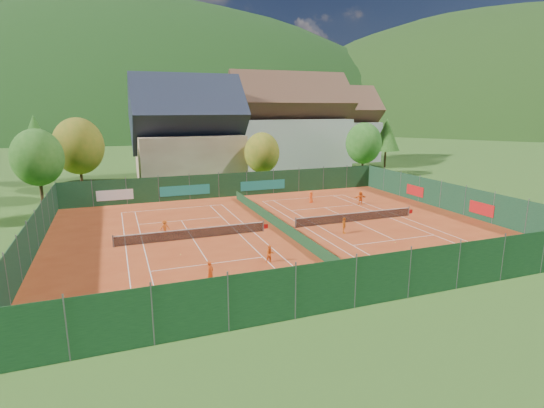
{
  "coord_description": "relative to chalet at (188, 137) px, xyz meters",
  "views": [
    {
      "loc": [
        -13.88,
        -34.91,
        10.99
      ],
      "look_at": [
        0.0,
        2.0,
        2.0
      ],
      "focal_mm": 28.0,
      "sensor_mm": 36.0,
      "label": 1
    }
  ],
  "objects": [
    {
      "name": "ground",
      "position": [
        3.0,
        -30.0,
        -6.64
      ],
      "size": [
        600.0,
        600.0,
        0.0
      ],
      "primitive_type": "plane",
      "color": "#2E551A",
      "rests_on": "ground"
    },
    {
      "name": "clay_pad",
      "position": [
        3.0,
        -30.0,
        -6.62
      ],
      "size": [
        40.0,
        32.0,
        0.01
      ],
      "primitive_type": "cube",
      "color": "#A83B18",
      "rests_on": "ground"
    },
    {
      "name": "court_markings_left",
      "position": [
        -5.0,
        -30.0,
        -6.61
      ],
      "size": [
        11.03,
        23.83,
        0.0
      ],
      "color": "white",
      "rests_on": "ground"
    },
    {
      "name": "court_markings_right",
      "position": [
        11.0,
        -30.0,
        -6.61
      ],
      "size": [
        11.03,
        23.83,
        0.0
      ],
      "color": "white",
      "rests_on": "ground"
    },
    {
      "name": "tennis_net_left",
      "position": [
        -4.85,
        -30.0,
        -6.12
      ],
      "size": [
        13.3,
        0.1,
        1.02
      ],
      "color": "#59595B",
      "rests_on": "ground"
    },
    {
      "name": "tennis_net_right",
      "position": [
        11.15,
        -30.0,
        -6.12
      ],
      "size": [
        13.3,
        0.1,
        1.02
      ],
      "color": "#59595B",
      "rests_on": "ground"
    },
    {
      "name": "court_divider",
      "position": [
        3.0,
        -30.0,
        -6.12
      ],
      "size": [
        0.03,
        28.8,
        1.0
      ],
      "color": "#13341A",
      "rests_on": "ground"
    },
    {
      "name": "fence_north",
      "position": [
        2.54,
        -14.01,
        -5.16
      ],
      "size": [
        40.0,
        0.1,
        3.0
      ],
      "color": "#163D20",
      "rests_on": "ground"
    },
    {
      "name": "fence_south",
      "position": [
        3.0,
        -46.0,
        -5.12
      ],
      "size": [
        40.0,
        0.04,
        3.0
      ],
      "color": "#163D1D",
      "rests_on": "ground"
    },
    {
      "name": "fence_west",
      "position": [
        -17.0,
        -30.0,
        -5.12
      ],
      "size": [
        0.04,
        32.0,
        3.0
      ],
      "color": "#12331F",
      "rests_on": "ground"
    },
    {
      "name": "fence_east",
      "position": [
        23.0,
        -29.95,
        -5.14
      ],
      "size": [
        0.09,
        32.0,
        3.0
      ],
      "color": "#13341E",
      "rests_on": "ground"
    },
    {
      "name": "chalet",
      "position": [
        0.0,
        0.0,
        0.0
      ],
      "size": [
        16.2,
        12.0,
        16.0
      ],
      "color": "beige",
      "rests_on": "ground"
    },
    {
      "name": "hotel_block_a",
      "position": [
        19.0,
        6.0,
        0.76
      ],
      "size": [
        21.6,
        11.0,
        17.25
      ],
      "color": "silver",
      "rests_on": "ground"
    },
    {
      "name": "hotel_block_b",
      "position": [
        33.0,
        14.0,
        -0.01
      ],
      "size": [
        17.28,
        10.0,
        15.5
      ],
      "color": "silver",
      "rests_on": "ground"
    },
    {
      "name": "tree_west_front",
      "position": [
        -19.0,
        -10.0,
        -1.23
      ],
      "size": [
        5.72,
        5.72,
        8.69
      ],
      "color": "#432A18",
      "rests_on": "ground"
    },
    {
      "name": "tree_west_mid",
      "position": [
        -15.0,
        -4.0,
        -0.56
      ],
      "size": [
        6.44,
        6.44,
        9.78
      ],
      "color": "#4B2B1A",
      "rests_on": "ground"
    },
    {
      "name": "tree_west_back",
      "position": [
        -21.0,
        4.0,
        0.11
      ],
      "size": [
        5.6,
        5.6,
        10.0
      ],
      "color": "#472A19",
      "rests_on": "ground"
    },
    {
      "name": "tree_center",
      "position": [
        9.0,
        -8.0,
        -1.91
      ],
      "size": [
        5.01,
        5.01,
        7.6
      ],
      "color": "#452F18",
      "rests_on": "ground"
    },
    {
      "name": "tree_east_front",
      "position": [
        27.0,
        -6.0,
        -1.23
      ],
      "size": [
        5.72,
        5.72,
        8.69
      ],
      "color": "#432D17",
      "rests_on": "ground"
    },
    {
      "name": "tree_east_mid",
      "position": [
        37.0,
        2.0,
        -0.56
      ],
      "size": [
        5.04,
        5.04,
        9.0
      ],
      "color": "#442D18",
      "rests_on": "ground"
    },
    {
      "name": "tree_east_back",
      "position": [
        29.0,
        10.0,
        0.12
      ],
      "size": [
        7.15,
        7.15,
        10.86
      ],
      "color": "#49311A",
      "rests_on": "ground"
    },
    {
      "name": "mountain_backdrop",
      "position": [
        31.54,
        203.48,
        -46.26
      ],
      "size": [
        820.0,
        530.0,
        242.0
      ],
      "color": "black",
      "rests_on": "ground"
    },
    {
      "name": "ball_hopper",
      "position": [
        15.03,
        -41.19,
        -6.07
      ],
      "size": [
        0.34,
        0.34,
        0.8
      ],
      "color": "slate",
      "rests_on": "ground"
    },
    {
      "name": "loose_ball_0",
      "position": [
        -6.62,
        -33.73,
        -6.59
      ],
      "size": [
        0.07,
        0.07,
        0.07
      ],
      "primitive_type": "sphere",
      "color": "#CCD833",
      "rests_on": "ground"
    },
    {
      "name": "loose_ball_1",
      "position": [
        10.58,
        -37.02,
        -6.59
      ],
      "size": [
        0.07,
        0.07,
        0.07
      ],
      "primitive_type": "sphere",
      "color": "#CCD833",
      "rests_on": "ground"
    },
    {
      "name": "player_left_near",
      "position": [
        -5.69,
        -40.02,
        -5.83
      ],
      "size": [
        0.68,
        0.67,
        1.58
      ],
      "primitive_type": "imported",
      "rotation": [
        0.0,
        0.0,
        0.77
      ],
      "color": "#D74913",
      "rests_on": "ground"
    },
    {
      "name": "player_left_mid",
      "position": [
        -0.8,
        -37.68,
        -5.96
      ],
      "size": [
        0.65,
        0.51,
        1.32
      ],
      "primitive_type": "imported",
      "rotation": [
        0.0,
        0.0,
        0.01
      ],
      "color": "orange",
      "rests_on": "ground"
    },
    {
      "name": "player_left_far",
      "position": [
        -7.09,
        -27.99,
        -5.94
      ],
      "size": [
        0.91,
        0.57,
        1.36
      ],
      "primitive_type": "imported",
      "rotation": [
        0.0,
        0.0,
        3.22
      ],
      "color": "#E55A14",
      "rests_on": "ground"
    },
    {
      "name": "player_right_near",
      "position": [
        7.92,
        -33.15,
        -5.9
      ],
      "size": [
        0.72,
        0.92,
        1.46
      ],
      "primitive_type": "imported",
      "rotation": [
        0.0,
        0.0,
        1.07
      ],
      "color": "orange",
      "rests_on": "ground"
    },
    {
      "name": "player_right_far_a",
      "position": [
        10.67,
        -20.73,
        -5.96
      ],
      "size": [
        0.78,
        0.69,
        1.34
      ],
      "primitive_type": "imported",
      "rotation": [
        0.0,
        0.0,
        3.66
      ],
      "color": "#FA5216",
      "rests_on": "ground"
    },
    {
      "name": "player_right_far_b",
      "position": [
        15.61,
        -23.61,
        -5.83
      ],
      "size": [
        1.49,
        0.57,
        1.58
      ],
      "primitive_type": "imported",
      "rotation": [
        0.0,
        0.0,
        3.07
      ],
      "color": "orange",
      "rests_on": "ground"
    }
  ]
}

